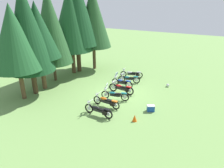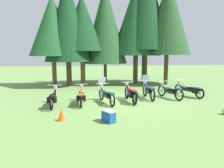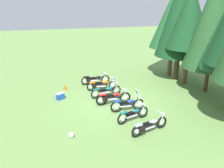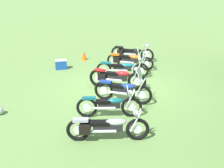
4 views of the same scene
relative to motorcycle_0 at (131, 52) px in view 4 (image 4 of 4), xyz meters
name	(u,v)px [view 4 (image 4 of 4)]	position (x,y,z in m)	size (l,w,h in m)	color
ground_plane	(121,88)	(4.09, 0.61, -0.44)	(80.00, 80.00, 0.00)	#6B934C
motorcycle_0	(131,52)	(0.00, 0.00, 0.00)	(0.73, 2.32, 1.01)	black
motorcycle_1	(129,60)	(1.41, 0.24, 0.01)	(0.72, 2.35, 0.99)	black
motorcycle_2	(123,68)	(2.76, 0.32, 0.02)	(0.86, 2.31, 1.35)	black
motorcycle_3	(116,78)	(4.16, 0.41, 0.03)	(0.73, 2.39, 1.04)	black
motorcycle_4	(123,90)	(5.42, 1.05, 0.04)	(0.66, 2.20, 1.38)	black
motorcycle_5	(110,105)	(6.73, 0.94, 0.00)	(0.90, 2.09, 1.00)	black
motorcycle_6	(106,127)	(8.20, 1.30, 0.00)	(1.01, 2.29, 0.99)	black
picnic_cooler	(61,64)	(2.46, -2.91, -0.21)	(0.55, 0.63, 0.47)	#19479E
traffic_cone	(84,55)	(0.62, -2.45, -0.20)	(0.32, 0.32, 0.48)	#EA590F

